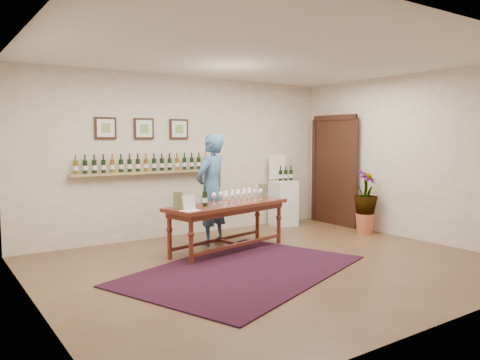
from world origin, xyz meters
TOP-DOWN VIEW (x-y plane):
  - ground at (0.00, 0.00)m, footprint 6.00×6.00m
  - room_shell at (2.11, 1.86)m, footprint 6.00×6.00m
  - rug at (-0.51, -0.03)m, footprint 3.63×3.03m
  - tasting_table at (-0.07, 1.02)m, footprint 2.16×1.07m
  - table_glasses at (0.13, 1.04)m, footprint 1.39×0.70m
  - table_bottles at (-0.53, 0.96)m, footprint 0.27×0.18m
  - pitcher_left at (-0.97, 0.92)m, footprint 0.17×0.17m
  - pitcher_right at (0.83, 1.35)m, footprint 0.17×0.17m
  - menu_card at (-0.92, 0.69)m, footprint 0.26×0.21m
  - display_pedestal at (1.99, 2.18)m, footprint 0.50×0.50m
  - pedestal_bottles at (2.02, 2.16)m, footprint 0.32×0.12m
  - info_sign at (1.96, 2.35)m, footprint 0.39×0.07m
  - potted_plant at (2.67, 0.70)m, footprint 0.70×0.70m
  - person at (-0.04, 1.57)m, footprint 0.77×0.65m

SIDE VIEW (x-z plane):
  - ground at x=0.00m, z-range 0.00..0.00m
  - rug at x=-0.51m, z-range 0.00..0.02m
  - display_pedestal at x=1.99m, z-range 0.00..0.89m
  - potted_plant at x=2.67m, z-range 0.08..1.08m
  - tasting_table at x=-0.07m, z-range 0.26..0.99m
  - table_glasses at x=0.13m, z-range 0.73..0.92m
  - menu_card at x=-0.92m, z-range 0.73..0.95m
  - pitcher_right at x=0.83m, z-range 0.73..0.96m
  - pitcher_left at x=-0.97m, z-range 0.73..0.98m
  - table_bottles at x=-0.53m, z-range 0.73..1.01m
  - person at x=-0.04m, z-range 0.00..1.80m
  - pedestal_bottles at x=2.02m, z-range 0.89..1.20m
  - room_shell at x=2.11m, z-range -1.88..4.12m
  - info_sign at x=1.96m, z-range 0.89..1.42m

